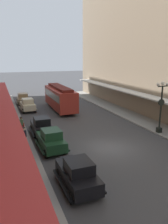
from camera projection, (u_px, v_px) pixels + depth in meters
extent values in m
plane|color=#424244|center=(109.00, 148.00, 19.27)|extent=(200.00, 200.00, 0.00)
cube|color=#99968E|center=(19.00, 162.00, 16.63)|extent=(3.00, 60.00, 0.15)
cube|color=#BF3333|center=(7.00, 125.00, 15.71)|extent=(1.80, 54.00, 0.16)
cube|color=black|center=(42.00, 128.00, 22.42)|extent=(1.74, 3.92, 0.80)
cube|color=black|center=(42.00, 121.00, 22.01)|extent=(1.46, 1.71, 0.70)
cube|color=#8C9EA8|center=(42.00, 121.00, 22.01)|extent=(1.38, 1.68, 0.42)
cube|color=black|center=(38.00, 121.00, 24.34)|extent=(0.94, 0.37, 0.52)
cube|color=black|center=(32.00, 132.00, 22.17)|extent=(0.27, 3.51, 0.12)
cube|color=black|center=(51.00, 130.00, 22.82)|extent=(0.27, 3.51, 0.12)
cylinder|color=black|center=(32.00, 128.00, 23.48)|extent=(0.23, 0.68, 0.68)
cylinder|color=black|center=(47.00, 127.00, 24.03)|extent=(0.23, 0.68, 0.68)
cylinder|color=black|center=(36.00, 137.00, 21.00)|extent=(0.23, 0.68, 0.68)
cylinder|color=black|center=(53.00, 135.00, 21.55)|extent=(0.23, 0.68, 0.68)
cube|color=black|center=(77.00, 176.00, 13.36)|extent=(1.72, 3.91, 0.80)
cube|color=black|center=(79.00, 166.00, 12.95)|extent=(1.45, 1.71, 0.70)
cube|color=#8C9EA8|center=(79.00, 166.00, 12.95)|extent=(1.38, 1.67, 0.42)
cube|color=black|center=(67.00, 160.00, 15.27)|extent=(0.94, 0.37, 0.52)
cube|color=black|center=(62.00, 184.00, 13.10)|extent=(0.26, 3.51, 0.12)
cube|color=black|center=(92.00, 178.00, 13.77)|extent=(0.26, 3.51, 0.12)
cylinder|color=black|center=(58.00, 174.00, 14.40)|extent=(0.22, 0.68, 0.68)
cylinder|color=black|center=(82.00, 169.00, 14.97)|extent=(0.22, 0.68, 0.68)
cylinder|color=black|center=(72.00, 198.00, 11.93)|extent=(0.22, 0.68, 0.68)
cylinder|color=black|center=(99.00, 192.00, 12.51)|extent=(0.22, 0.68, 0.68)
cube|color=#997F5B|center=(23.00, 100.00, 36.65)|extent=(1.73, 3.91, 0.80)
cube|color=#997F5B|center=(23.00, 96.00, 36.24)|extent=(1.45, 1.71, 0.70)
cube|color=#8C9EA8|center=(23.00, 96.00, 36.24)|extent=(1.38, 1.68, 0.42)
cube|color=#997F5B|center=(22.00, 97.00, 38.57)|extent=(0.94, 0.37, 0.52)
cube|color=#4C3F2D|center=(17.00, 102.00, 36.40)|extent=(0.27, 3.51, 0.12)
cube|color=#4C3F2D|center=(29.00, 101.00, 37.05)|extent=(0.27, 3.51, 0.12)
cylinder|color=black|center=(17.00, 101.00, 37.71)|extent=(0.23, 0.68, 0.68)
cylinder|color=black|center=(27.00, 100.00, 38.26)|extent=(0.23, 0.68, 0.68)
cylinder|color=black|center=(19.00, 104.00, 35.23)|extent=(0.23, 0.68, 0.68)
cylinder|color=black|center=(29.00, 103.00, 35.78)|extent=(0.23, 0.68, 0.68)
cube|color=#193D23|center=(51.00, 141.00, 18.77)|extent=(1.85, 3.96, 0.80)
cube|color=#193D23|center=(51.00, 134.00, 18.37)|extent=(1.50, 1.75, 0.70)
cube|color=#8C9EA8|center=(51.00, 134.00, 18.37)|extent=(1.43, 1.72, 0.42)
cube|color=#193D23|center=(45.00, 133.00, 20.66)|extent=(0.95, 0.40, 0.52)
cube|color=black|center=(40.00, 147.00, 18.48)|extent=(0.38, 3.52, 0.12)
cube|color=black|center=(62.00, 143.00, 19.22)|extent=(0.38, 3.52, 0.12)
cylinder|color=black|center=(38.00, 142.00, 19.77)|extent=(0.25, 0.69, 0.68)
cylinder|color=black|center=(56.00, 139.00, 20.40)|extent=(0.25, 0.69, 0.68)
cylinder|color=black|center=(46.00, 154.00, 17.34)|extent=(0.25, 0.69, 0.68)
cylinder|color=black|center=(65.00, 150.00, 17.96)|extent=(0.25, 0.69, 0.68)
cube|color=beige|center=(28.00, 106.00, 32.26)|extent=(1.85, 3.96, 0.80)
cube|color=beige|center=(28.00, 101.00, 31.86)|extent=(1.50, 1.75, 0.70)
cube|color=#8C9EA8|center=(28.00, 101.00, 31.86)|extent=(1.43, 1.72, 0.42)
cube|color=beige|center=(25.00, 103.00, 34.15)|extent=(0.95, 0.40, 0.52)
cube|color=#6D6856|center=(21.00, 109.00, 31.97)|extent=(0.37, 3.52, 0.12)
cube|color=#6D6856|center=(34.00, 107.00, 32.70)|extent=(0.37, 3.52, 0.12)
cylinder|color=black|center=(21.00, 107.00, 33.26)|extent=(0.25, 0.69, 0.68)
cylinder|color=black|center=(32.00, 106.00, 33.88)|extent=(0.25, 0.69, 0.68)
cylinder|color=black|center=(24.00, 111.00, 30.83)|extent=(0.25, 0.69, 0.68)
cylinder|color=black|center=(35.00, 110.00, 31.45)|extent=(0.25, 0.69, 0.68)
cube|color=#A52D23|center=(60.00, 98.00, 32.80)|extent=(2.57, 9.62, 2.70)
cube|color=#5B1913|center=(60.00, 87.00, 32.43)|extent=(1.56, 8.65, 0.36)
cube|color=#8C9EA8|center=(60.00, 95.00, 32.68)|extent=(2.59, 8.85, 0.95)
cube|color=black|center=(56.00, 104.00, 35.78)|extent=(2.01, 1.21, 0.40)
cube|color=black|center=(66.00, 113.00, 30.56)|extent=(2.01, 1.21, 0.40)
cube|color=black|center=(159.00, 130.00, 22.74)|extent=(0.44, 0.44, 0.50)
cylinder|color=black|center=(161.00, 107.00, 22.17)|extent=(0.16, 0.16, 4.20)
cube|color=black|center=(163.00, 86.00, 21.67)|extent=(1.10, 0.10, 0.10)
sphere|color=white|center=(158.00, 85.00, 21.43)|extent=(0.32, 0.32, 0.32)
sphere|color=white|center=(167.00, 84.00, 21.81)|extent=(0.32, 0.32, 0.32)
sphere|color=white|center=(163.00, 83.00, 21.60)|extent=(0.36, 0.36, 0.36)
cylinder|color=black|center=(161.00, 102.00, 22.05)|extent=(0.64, 0.18, 0.64)
cylinder|color=silver|center=(161.00, 102.00, 22.14)|extent=(0.56, 0.02, 0.56)
cylinder|color=#B21E19|center=(23.00, 127.00, 23.38)|extent=(0.24, 0.24, 0.70)
sphere|color=#B21E19|center=(23.00, 124.00, 23.29)|extent=(0.20, 0.20, 0.20)
cylinder|color=slate|center=(1.00, 114.00, 28.22)|extent=(0.24, 0.24, 0.85)
cube|color=#26262D|center=(1.00, 109.00, 28.04)|extent=(0.36, 0.22, 0.56)
sphere|color=beige|center=(1.00, 106.00, 27.95)|extent=(0.22, 0.22, 0.22)
cylinder|color=black|center=(1.00, 105.00, 27.92)|extent=(0.28, 0.28, 0.04)
cylinder|color=#2D2D33|center=(22.00, 129.00, 22.49)|extent=(0.24, 0.24, 0.85)
cube|color=#4C724C|center=(21.00, 122.00, 22.32)|extent=(0.36, 0.22, 0.56)
sphere|color=brown|center=(21.00, 118.00, 22.22)|extent=(0.22, 0.22, 0.22)
cylinder|color=black|center=(21.00, 117.00, 22.19)|extent=(0.28, 0.28, 0.04)
cylinder|color=slate|center=(25.00, 141.00, 19.23)|extent=(0.24, 0.24, 0.85)
cube|color=#26262D|center=(24.00, 134.00, 19.06)|extent=(0.36, 0.22, 0.56)
sphere|color=beige|center=(24.00, 129.00, 18.97)|extent=(0.22, 0.22, 0.22)
cylinder|color=black|center=(24.00, 128.00, 18.94)|extent=(0.28, 0.28, 0.04)
cylinder|color=#2D2D33|center=(12.00, 125.00, 23.63)|extent=(0.24, 0.24, 0.85)
cube|color=#8C6647|center=(11.00, 119.00, 23.45)|extent=(0.36, 0.22, 0.56)
sphere|color=#9E7051|center=(11.00, 115.00, 23.36)|extent=(0.22, 0.22, 0.22)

